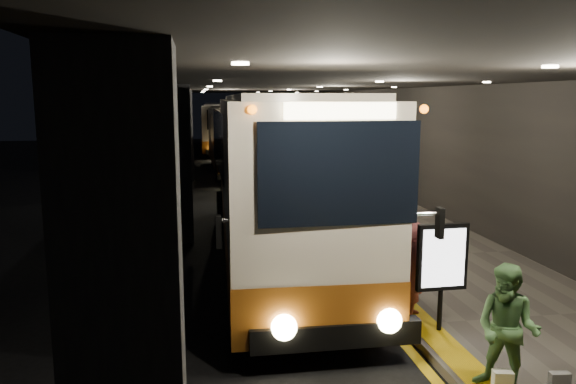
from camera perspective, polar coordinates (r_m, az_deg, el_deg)
ground at (r=12.61m, az=-4.47°, el=-9.13°), size 90.00×90.00×0.00m
lane_line_white at (r=17.40m, az=-11.83°, el=-4.04°), size 0.12×50.00×0.01m
kerb_stripe_yellow at (r=17.70m, az=1.75°, el=-3.61°), size 0.18×50.00×0.01m
sidewalk at (r=18.28m, az=9.16°, el=-3.08°), size 4.50×50.00×0.15m
tactile_strip at (r=17.76m, az=3.33°, el=-3.08°), size 0.50×50.00×0.01m
terminal_wall at (r=18.72m, az=15.98°, el=6.02°), size 0.10×50.00×6.00m
support_columns at (r=16.02m, az=-11.17°, el=2.80°), size 0.80×24.80×4.40m
canopy at (r=17.27m, az=2.32°, el=11.42°), size 9.00×50.00×0.40m
coach_main at (r=14.11m, az=-1.23°, el=0.89°), size 3.08×12.85×3.98m
coach_second at (r=30.96m, az=-5.56°, el=5.09°), size 2.47×10.99×3.44m
coach_third at (r=42.86m, az=-6.99°, el=6.33°), size 2.76×11.27×3.51m
passenger_boarding at (r=10.29m, az=12.75°, el=-7.72°), size 0.56×0.72×1.74m
passenger_waiting_green at (r=8.11m, az=21.42°, el=-12.89°), size 0.96×0.99×1.75m
bag_polka at (r=8.58m, az=25.83°, el=-17.15°), size 0.28×0.14×0.32m
bag_plain at (r=8.34m, az=20.95°, el=-17.63°), size 0.28×0.20×0.32m
info_sign at (r=9.68m, az=15.41°, el=-6.61°), size 0.87×0.14×1.85m
stanchion_post at (r=11.04m, az=11.49°, el=-8.10°), size 0.05×0.05×1.14m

